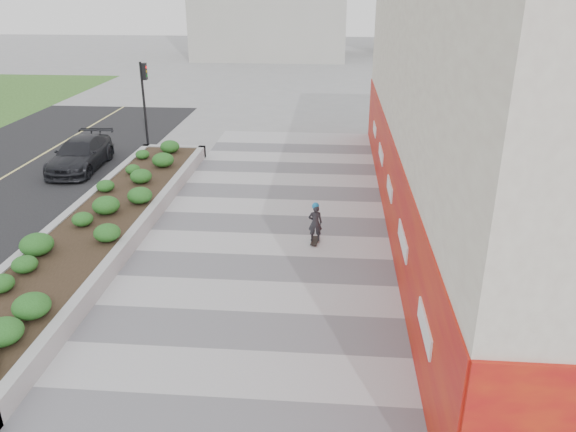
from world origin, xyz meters
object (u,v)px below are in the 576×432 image
at_px(planter, 102,222).
at_px(traffic_signal_near, 144,92).
at_px(car_dark, 80,154).
at_px(skateboarder, 315,222).

height_order(planter, traffic_signal_near, traffic_signal_near).
bearing_deg(car_dark, planter, -64.04).
xyz_separation_m(skateboarder, car_dark, (-10.68, 6.86, -0.03)).
height_order(traffic_signal_near, skateboarder, traffic_signal_near).
height_order(planter, skateboarder, skateboarder).
bearing_deg(planter, traffic_signal_near, 99.35).
distance_m(skateboarder, car_dark, 12.70).
distance_m(traffic_signal_near, car_dark, 4.72).
distance_m(planter, traffic_signal_near, 10.90).
xyz_separation_m(planter, skateboarder, (7.06, -0.15, 0.28)).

